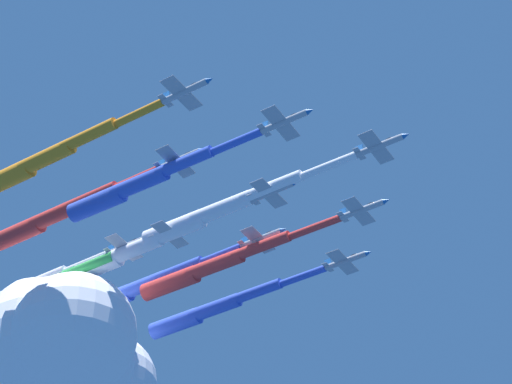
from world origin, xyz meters
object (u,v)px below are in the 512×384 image
at_px(jet_starboard_mid, 216,308).
at_px(jet_trail_port, 57,215).
at_px(jet_port_outer, 49,157).
at_px(jet_tail_end, 4,298).
at_px(jet_starboard_inner, 142,183).
at_px(jet_port_mid, 137,248).
at_px(jet_port_inner, 216,265).
at_px(jet_trail_starboard, 57,281).
at_px(jet_lead, 223,209).
at_px(jet_starboard_outer, 146,285).

bearing_deg(jet_starboard_mid, jet_trail_port, 110.27).
xyz_separation_m(jet_port_outer, jet_tail_end, (43.11, -4.38, -1.43)).
distance_m(jet_starboard_inner, jet_starboard_mid, 41.74).
distance_m(jet_port_mid, jet_starboard_mid, 26.27).
relative_size(jet_port_inner, jet_trail_starboard, 1.11).
bearing_deg(jet_starboard_mid, jet_tail_end, 70.49).
height_order(jet_lead, jet_port_mid, jet_lead).
height_order(jet_port_inner, jet_starboard_mid, jet_starboard_mid).
bearing_deg(jet_starboard_inner, jet_starboard_mid, -41.99).
relative_size(jet_lead, jet_starboard_mid, 1.05).
distance_m(jet_port_mid, jet_tail_end, 33.29).
bearing_deg(jet_trail_port, jet_starboard_inner, -148.99).
bearing_deg(jet_starboard_mid, jet_lead, 158.38).
distance_m(jet_lead, jet_tail_end, 52.93).
distance_m(jet_port_mid, jet_port_outer, 26.89).
height_order(jet_port_inner, jet_trail_port, jet_trail_port).
xyz_separation_m(jet_port_inner, jet_tail_end, (28.96, 33.43, 0.67)).
bearing_deg(jet_tail_end, jet_port_inner, -130.91).
distance_m(jet_starboard_outer, jet_trail_starboard, 17.72).
bearing_deg(jet_lead, jet_starboard_outer, 5.54).
bearing_deg(jet_trail_starboard, jet_starboard_inner, -172.05).
height_order(jet_port_outer, jet_trail_starboard, jet_port_outer).
xyz_separation_m(jet_lead, jet_trail_starboard, (33.06, 20.32, -0.94)).
relative_size(jet_port_mid, jet_tail_end, 0.97).
bearing_deg(jet_starboard_outer, jet_starboard_inner, 157.77).
xyz_separation_m(jet_port_inner, jet_port_outer, (-14.15, 37.81, 2.11)).
height_order(jet_port_mid, jet_starboard_mid, jet_starboard_mid).
bearing_deg(jet_port_inner, jet_lead, 160.67).
bearing_deg(jet_tail_end, jet_trail_port, -176.13).
bearing_deg(jet_starboard_outer, jet_lead, -174.46).
bearing_deg(jet_port_outer, jet_starboard_mid, -56.92).
height_order(jet_starboard_outer, jet_trail_port, jet_starboard_outer).
distance_m(jet_lead, jet_port_mid, 19.67).
distance_m(jet_port_mid, jet_trail_port, 16.10).
distance_m(jet_starboard_inner, jet_tail_end, 46.79).
relative_size(jet_lead, jet_port_outer, 1.06).
relative_size(jet_port_outer, jet_trail_starboard, 1.05).
xyz_separation_m(jet_port_mid, jet_trail_port, (-0.15, 15.89, 2.60)).
bearing_deg(jet_lead, jet_trail_starboard, 31.58).
bearing_deg(jet_port_inner, jet_trail_port, 88.71).
distance_m(jet_port_inner, jet_port_mid, 15.66).
distance_m(jet_lead, jet_trail_starboard, 38.82).
xyz_separation_m(jet_starboard_outer, jet_trail_port, (-14.09, 22.88, -0.08)).
relative_size(jet_lead, jet_trail_port, 1.11).
bearing_deg(jet_trail_starboard, jet_port_mid, -147.34).
bearing_deg(jet_starboard_outer, jet_trail_starboard, 82.85).
relative_size(jet_port_inner, jet_starboard_inner, 1.07).
bearing_deg(jet_starboard_inner, jet_port_outer, 82.76).
xyz_separation_m(jet_port_inner, jet_port_mid, (0.85, 15.63, -0.39)).
xyz_separation_m(jet_starboard_inner, jet_starboard_outer, (31.04, -12.69, 1.73)).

